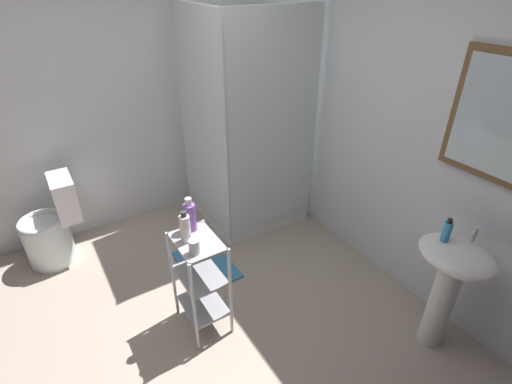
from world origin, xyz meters
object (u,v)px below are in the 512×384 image
Objects in this scene: pedestal_sink at (450,277)px; storage_cart at (200,277)px; conditioner_bottle_purple at (190,216)px; bath_mat at (206,264)px; rinse_cup at (194,247)px; toilet at (52,229)px; lotion_bottle_white at (185,228)px; shower_stall at (243,177)px; hand_soap_bottle at (447,231)px.

storage_cart is at bearing -127.72° from pedestal_sink.
conditioner_bottle_purple is 0.97m from bath_mat.
rinse_cup is 1.07m from bath_mat.
bath_mat is (0.77, 1.05, -0.31)m from toilet.
storage_cart is at bearing 150.69° from rinse_cup.
toilet is 3.51× the size of lotion_bottle_white.
bath_mat is at bearing 147.21° from lotion_bottle_white.
shower_stall reaches higher than bath_mat.
bath_mat is at bearing -146.11° from hand_soap_bottle.
rinse_cup is 0.16× the size of bath_mat.
bath_mat is (-1.51, -0.97, -0.57)m from pedestal_sink.
shower_stall is 2.47× the size of pedestal_sink.
lotion_bottle_white is at bearing -37.25° from conditioner_bottle_purple.
rinse_cup is at bearing -29.31° from storage_cart.
toilet is at bearing -138.55° from pedestal_sink.
shower_stall reaches higher than pedestal_sink.
conditioner_bottle_purple reaches higher than bath_mat.
shower_stall reaches higher than toilet.
lotion_bottle_white is at bearing 177.72° from rinse_cup.
pedestal_sink is 1.09× the size of storage_cart.
toilet is at bearing -153.42° from rinse_cup.
shower_stall is 9.22× the size of lotion_bottle_white.
conditioner_bottle_purple is at bearing -31.66° from bath_mat.
storage_cart is 0.37m from rinse_cup.
pedestal_sink is 1.35× the size of bath_mat.
shower_stall reaches higher than storage_cart.
shower_stall is at bearing 134.21° from conditioner_bottle_purple.
storage_cart is (-0.96, -1.24, -0.14)m from pedestal_sink.
toilet is 3.01m from hand_soap_bottle.
shower_stall reaches higher than hand_soap_bottle.
shower_stall is at bearing 79.88° from toilet.
shower_stall is 1.44m from lotion_bottle_white.
storage_cart is at bearing -42.47° from shower_stall.
hand_soap_bottle reaches higher than lotion_bottle_white.
hand_soap_bottle is at bearing 42.40° from toilet.
shower_stall is 3.33× the size of bath_mat.
shower_stall is 1.37m from storage_cart.
storage_cart is at bearing 30.27° from toilet.
shower_stall is at bearing 125.69° from bath_mat.
shower_stall is at bearing -170.90° from pedestal_sink.
rinse_cup is (-0.77, -1.29, -0.09)m from hand_soap_bottle.
hand_soap_bottle is 1.64× the size of rinse_cup.
storage_cart is 3.41× the size of lotion_bottle_white.
conditioner_bottle_purple reaches higher than toilet.
hand_soap_bottle is 1.91m from bath_mat.
pedestal_sink is 5.26× the size of hand_soap_bottle.
conditioner_bottle_purple is at bearing 33.70° from toilet.
storage_cart is 1.57m from hand_soap_bottle.
pedestal_sink is (1.98, 0.32, 0.12)m from shower_stall.
storage_cart is 1.23× the size of bath_mat.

